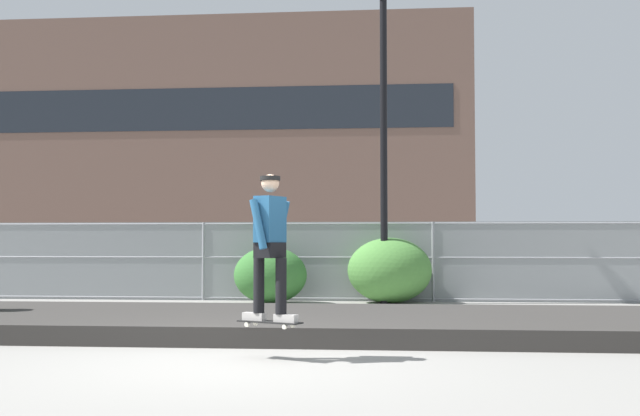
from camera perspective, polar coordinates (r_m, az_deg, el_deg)
ground_plane at (r=8.83m, az=-6.03°, el=-11.44°), size 120.00×120.00×0.00m
gravel_berm at (r=11.93m, az=-3.05°, el=-8.49°), size 13.58×3.99×0.27m
skateboard at (r=9.02m, az=-3.76°, el=-8.49°), size 0.81×0.51×0.07m
skater at (r=8.97m, az=-3.74°, el=-2.22°), size 0.70×0.62×1.72m
chain_fence at (r=18.00m, az=-0.26°, el=-3.97°), size 16.32×0.06×1.85m
street_lamp at (r=17.46m, az=4.75°, el=7.66°), size 0.44×0.44×7.24m
parked_car_near at (r=21.40m, az=-8.27°, el=-3.98°), size 4.50×2.15×1.66m
library_building at (r=51.67m, az=-6.07°, el=4.12°), size 29.75×13.38×14.81m
shrub_left at (r=17.26m, az=-3.72°, el=-5.01°), size 1.64×1.35×1.27m
shrub_center at (r=17.44m, az=5.20°, el=-4.65°), size 1.90×1.56×1.47m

